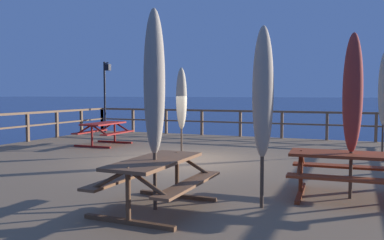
{
  "coord_description": "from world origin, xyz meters",
  "views": [
    {
      "loc": [
        4.32,
        -9.62,
        2.57
      ],
      "look_at": [
        0.0,
        0.95,
        1.82
      ],
      "focal_mm": 37.25,
      "sensor_mm": 36.0,
      "label": 1
    }
  ],
  "objects_px": {
    "patio_umbrella_short_mid": "(181,99)",
    "patio_umbrella_short_back": "(353,94)",
    "patio_umbrella_tall_front": "(263,93)",
    "patio_umbrella_tall_mid_left": "(154,83)",
    "picnic_table_back_right": "(348,165)",
    "picnic_table_front_left": "(155,173)",
    "lamp_post_hooked": "(106,86)",
    "picnic_table_mid_right": "(104,129)",
    "patio_umbrella_tall_mid_right": "(384,89)"
  },
  "relations": [
    {
      "from": "patio_umbrella_short_mid",
      "to": "patio_umbrella_short_back",
      "type": "distance_m",
      "value": 5.93
    },
    {
      "from": "patio_umbrella_short_mid",
      "to": "patio_umbrella_tall_front",
      "type": "distance_m",
      "value": 5.85
    },
    {
      "from": "patio_umbrella_tall_mid_left",
      "to": "patio_umbrella_short_back",
      "type": "xyz_separation_m",
      "value": [
        2.73,
        1.81,
        -0.16
      ]
    },
    {
      "from": "picnic_table_back_right",
      "to": "patio_umbrella_short_back",
      "type": "relative_size",
      "value": 0.7
    },
    {
      "from": "picnic_table_front_left",
      "to": "patio_umbrella_short_mid",
      "type": "bearing_deg",
      "value": 109.79
    },
    {
      "from": "picnic_table_front_left",
      "to": "lamp_post_hooked",
      "type": "relative_size",
      "value": 0.6
    },
    {
      "from": "patio_umbrella_tall_mid_left",
      "to": "patio_umbrella_short_back",
      "type": "distance_m",
      "value": 3.27
    },
    {
      "from": "picnic_table_front_left",
      "to": "patio_umbrella_tall_front",
      "type": "bearing_deg",
      "value": 25.23
    },
    {
      "from": "patio_umbrella_tall_front",
      "to": "patio_umbrella_short_mid",
      "type": "bearing_deg",
      "value": 125.91
    },
    {
      "from": "patio_umbrella_tall_mid_left",
      "to": "lamp_post_hooked",
      "type": "relative_size",
      "value": 0.94
    },
    {
      "from": "picnic_table_mid_right",
      "to": "patio_umbrella_tall_front",
      "type": "xyz_separation_m",
      "value": [
        6.63,
        -5.42,
        1.21
      ]
    },
    {
      "from": "patio_umbrella_tall_mid_left",
      "to": "patio_umbrella_tall_front",
      "type": "xyz_separation_m",
      "value": [
        1.47,
        0.71,
        -0.15
      ]
    },
    {
      "from": "patio_umbrella_short_back",
      "to": "patio_umbrella_tall_front",
      "type": "xyz_separation_m",
      "value": [
        -1.26,
        -1.09,
        0.01
      ]
    },
    {
      "from": "patio_umbrella_short_mid",
      "to": "patio_umbrella_tall_mid_right",
      "type": "bearing_deg",
      "value": 21.28
    },
    {
      "from": "picnic_table_front_left",
      "to": "patio_umbrella_short_mid",
      "type": "xyz_separation_m",
      "value": [
        -1.95,
        5.43,
        1.05
      ]
    },
    {
      "from": "picnic_table_front_left",
      "to": "picnic_table_mid_right",
      "type": "relative_size",
      "value": 1.09
    },
    {
      "from": "picnic_table_mid_right",
      "to": "lamp_post_hooked",
      "type": "bearing_deg",
      "value": 123.23
    },
    {
      "from": "patio_umbrella_tall_mid_right",
      "to": "lamp_post_hooked",
      "type": "relative_size",
      "value": 0.93
    },
    {
      "from": "patio_umbrella_tall_mid_left",
      "to": "picnic_table_mid_right",
      "type": "bearing_deg",
      "value": 130.1
    },
    {
      "from": "patio_umbrella_short_back",
      "to": "patio_umbrella_tall_mid_right",
      "type": "relative_size",
      "value": 0.93
    },
    {
      "from": "picnic_table_front_left",
      "to": "patio_umbrella_tall_mid_right",
      "type": "bearing_deg",
      "value": 64.88
    },
    {
      "from": "picnic_table_mid_right",
      "to": "patio_umbrella_tall_front",
      "type": "height_order",
      "value": "patio_umbrella_tall_front"
    },
    {
      "from": "picnic_table_mid_right",
      "to": "patio_umbrella_short_mid",
      "type": "xyz_separation_m",
      "value": [
        3.21,
        -0.68,
        1.05
      ]
    },
    {
      "from": "picnic_table_back_right",
      "to": "patio_umbrella_tall_mid_left",
      "type": "bearing_deg",
      "value": -146.21
    },
    {
      "from": "picnic_table_front_left",
      "to": "patio_umbrella_tall_mid_right",
      "type": "relative_size",
      "value": 0.64
    },
    {
      "from": "picnic_table_front_left",
      "to": "picnic_table_back_right",
      "type": "relative_size",
      "value": 0.98
    },
    {
      "from": "patio_umbrella_tall_front",
      "to": "lamp_post_hooked",
      "type": "height_order",
      "value": "lamp_post_hooked"
    },
    {
      "from": "patio_umbrella_short_mid",
      "to": "patio_umbrella_tall_front",
      "type": "bearing_deg",
      "value": -54.09
    },
    {
      "from": "picnic_table_mid_right",
      "to": "patio_umbrella_short_mid",
      "type": "height_order",
      "value": "patio_umbrella_short_mid"
    },
    {
      "from": "picnic_table_back_right",
      "to": "picnic_table_mid_right",
      "type": "bearing_deg",
      "value": 151.07
    },
    {
      "from": "patio_umbrella_tall_mid_left",
      "to": "patio_umbrella_tall_front",
      "type": "height_order",
      "value": "patio_umbrella_tall_mid_left"
    },
    {
      "from": "picnic_table_back_right",
      "to": "patio_umbrella_tall_mid_left",
      "type": "distance_m",
      "value": 3.5
    },
    {
      "from": "patio_umbrella_short_back",
      "to": "patio_umbrella_tall_mid_right",
      "type": "distance_m",
      "value": 5.84
    },
    {
      "from": "picnic_table_mid_right",
      "to": "picnic_table_back_right",
      "type": "bearing_deg",
      "value": -28.93
    },
    {
      "from": "picnic_table_back_right",
      "to": "patio_umbrella_tall_mid_right",
      "type": "xyz_separation_m",
      "value": [
        0.87,
        5.8,
        1.33
      ]
    },
    {
      "from": "patio_umbrella_tall_mid_left",
      "to": "patio_umbrella_tall_mid_right",
      "type": "relative_size",
      "value": 1.01
    },
    {
      "from": "picnic_table_mid_right",
      "to": "patio_umbrella_tall_front",
      "type": "relative_size",
      "value": 0.63
    },
    {
      "from": "patio_umbrella_tall_front",
      "to": "lamp_post_hooked",
      "type": "relative_size",
      "value": 0.87
    },
    {
      "from": "patio_umbrella_short_mid",
      "to": "picnic_table_mid_right",
      "type": "bearing_deg",
      "value": 168.0
    },
    {
      "from": "patio_umbrella_tall_mid_right",
      "to": "patio_umbrella_tall_mid_left",
      "type": "bearing_deg",
      "value": -115.05
    },
    {
      "from": "picnic_table_mid_right",
      "to": "lamp_post_hooked",
      "type": "relative_size",
      "value": 0.54
    },
    {
      "from": "picnic_table_front_left",
      "to": "patio_umbrella_tall_mid_right",
      "type": "distance_m",
      "value": 8.47
    },
    {
      "from": "picnic_table_mid_right",
      "to": "patio_umbrella_tall_mid_left",
      "type": "relative_size",
      "value": 0.58
    },
    {
      "from": "picnic_table_front_left",
      "to": "picnic_table_back_right",
      "type": "bearing_deg",
      "value": 33.48
    },
    {
      "from": "picnic_table_back_right",
      "to": "lamp_post_hooked",
      "type": "bearing_deg",
      "value": 141.88
    },
    {
      "from": "patio_umbrella_short_mid",
      "to": "patio_umbrella_tall_mid_left",
      "type": "bearing_deg",
      "value": -70.24
    },
    {
      "from": "picnic_table_mid_right",
      "to": "patio_umbrella_tall_mid_left",
      "type": "distance_m",
      "value": 8.13
    },
    {
      "from": "picnic_table_front_left",
      "to": "patio_umbrella_short_mid",
      "type": "relative_size",
      "value": 0.75
    },
    {
      "from": "picnic_table_back_right",
      "to": "patio_umbrella_tall_mid_right",
      "type": "bearing_deg",
      "value": 81.5
    },
    {
      "from": "patio_umbrella_tall_front",
      "to": "patio_umbrella_short_back",
      "type": "bearing_deg",
      "value": 41.01
    }
  ]
}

